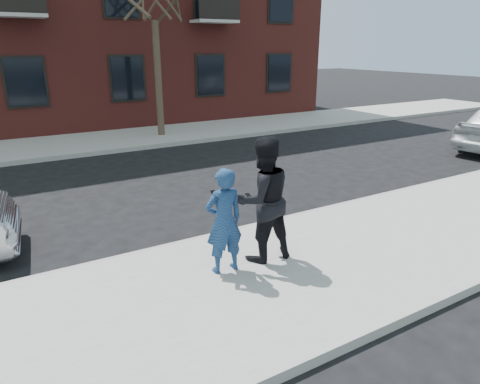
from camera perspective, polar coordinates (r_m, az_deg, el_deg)
ground at (r=6.18m, az=-13.66°, el=-15.72°), size 100.00×100.00×0.00m
near_sidewalk at (r=5.94m, az=-12.97°, el=-16.36°), size 50.00×3.50×0.15m
near_curb at (r=7.45m, az=-17.33°, el=-9.05°), size 50.00×0.10×0.15m
far_sidewalk at (r=16.61m, az=-25.45°, el=5.30°), size 50.00×3.50×0.15m
far_curb at (r=14.86m, az=-24.70°, el=3.98°), size 50.00×0.10×0.15m
man_hoodie at (r=6.41m, az=-2.15°, el=-3.90°), size 0.61×0.49×1.65m
man_peacoat at (r=6.75m, az=3.05°, el=-1.04°), size 1.03×0.83×2.02m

